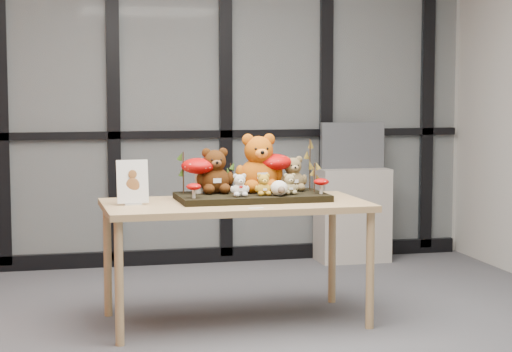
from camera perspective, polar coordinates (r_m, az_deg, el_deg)
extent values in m
plane|color=#535257|center=(5.20, -1.32, -10.53)|extent=(5.00, 5.00, 0.00)
plane|color=#ADABA3|center=(7.46, -5.34, 5.26)|extent=(5.00, 0.00, 5.00)
plane|color=#ADABA3|center=(2.60, 10.11, 4.45)|extent=(5.00, 0.00, 5.00)
cube|color=#2D383F|center=(7.43, -5.30, 5.26)|extent=(4.90, 0.02, 2.70)
cube|color=black|center=(7.56, -5.21, -4.95)|extent=(4.90, 0.06, 0.12)
cube|color=black|center=(7.44, -5.28, 2.56)|extent=(4.90, 0.06, 0.06)
cube|color=black|center=(7.36, -15.41, 5.07)|extent=(0.10, 0.06, 2.70)
cube|color=black|center=(7.38, -8.78, 5.21)|extent=(0.10, 0.06, 2.70)
cube|color=black|center=(7.51, -1.89, 5.28)|extent=(0.10, 0.06, 2.70)
cube|color=black|center=(7.72, 4.34, 5.28)|extent=(0.10, 0.06, 2.70)
cube|color=black|center=(8.04, 10.49, 5.22)|extent=(0.10, 0.06, 2.70)
cube|color=tan|center=(5.61, -1.29, -1.81)|extent=(1.60, 0.82, 0.04)
cylinder|color=tan|center=(5.21, -8.42, -6.57)|extent=(0.05, 0.05, 0.70)
cylinder|color=tan|center=(5.89, -9.12, -5.17)|extent=(0.05, 0.05, 0.70)
cylinder|color=tan|center=(5.56, 7.04, -5.79)|extent=(0.05, 0.05, 0.70)
cylinder|color=tan|center=(6.19, 4.71, -4.58)|extent=(0.05, 0.05, 0.70)
cube|color=black|center=(5.69, -0.26, -1.30)|extent=(0.92, 0.47, 0.04)
cube|color=silver|center=(5.52, -7.59, -1.72)|extent=(0.10, 0.07, 0.01)
cube|color=white|center=(5.50, -7.61, -0.34)|extent=(0.19, 0.05, 0.25)
ellipsoid|color=brown|center=(5.50, -7.60, -0.58)|extent=(0.08, 0.01, 0.09)
ellipsoid|color=brown|center=(5.49, -7.61, 0.11)|extent=(0.05, 0.01, 0.05)
cube|color=white|center=(5.31, 0.00, -1.99)|extent=(0.09, 0.03, 0.00)
cube|color=#A1998F|center=(7.65, 5.95, -2.39)|extent=(0.57, 0.33, 0.76)
cube|color=#505358|center=(7.61, 5.94, 1.89)|extent=(0.53, 0.06, 0.38)
cube|color=black|center=(7.59, 6.01, 1.88)|extent=(0.47, 0.00, 0.31)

